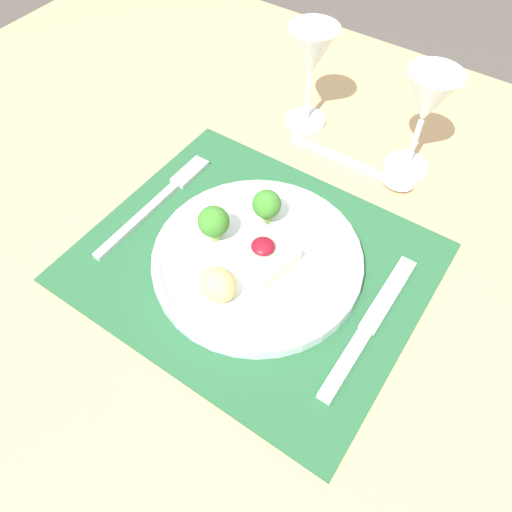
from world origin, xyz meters
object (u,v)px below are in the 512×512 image
object	(u,v)px
fork	(162,198)
wine_glass_far	(312,57)
spoon	(379,174)
dinner_plate	(254,258)
wine_glass_near	(427,103)
knife	(364,333)

from	to	relation	value
fork	wine_glass_far	bearing A→B (deg)	72.97
wine_glass_far	fork	bearing A→B (deg)	-106.05
fork	wine_glass_far	size ratio (longest dim) A/B	1.39
wine_glass_far	spoon	bearing A→B (deg)	-17.54
dinner_plate	fork	xyz separation A→B (m)	(-0.17, 0.02, -0.01)
spoon	wine_glass_near	distance (m)	0.12
wine_glass_near	fork	bearing A→B (deg)	-135.10
spoon	wine_glass_far	world-z (taller)	wine_glass_far
spoon	fork	bearing A→B (deg)	-133.89
knife	wine_glass_near	xyz separation A→B (m)	(-0.07, 0.29, 0.11)
fork	spoon	size ratio (longest dim) A/B	1.09
dinner_plate	wine_glass_far	distance (m)	0.32
fork	knife	size ratio (longest dim) A/B	1.00
spoon	wine_glass_near	xyz separation A→B (m)	(0.03, 0.04, 0.11)
fork	knife	distance (m)	0.33
knife	spoon	bearing A→B (deg)	111.30
spoon	wine_glass_far	distance (m)	0.19
spoon	wine_glass_far	size ratio (longest dim) A/B	1.28
wine_glass_near	wine_glass_far	size ratio (longest dim) A/B	1.00
dinner_plate	wine_glass_near	world-z (taller)	wine_glass_near
dinner_plate	knife	bearing A→B (deg)	-3.92
wine_glass_near	spoon	bearing A→B (deg)	-123.17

